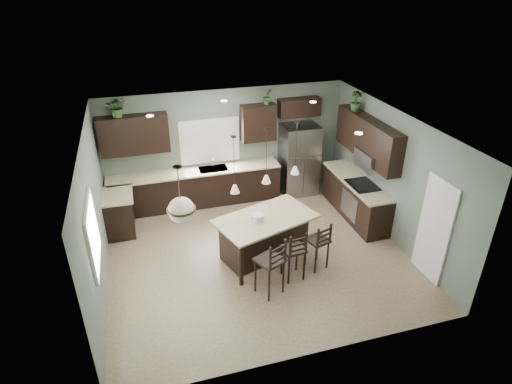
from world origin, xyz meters
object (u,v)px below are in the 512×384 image
(kitchen_island, at_px, (265,237))
(bar_stool_center, at_px, (293,254))
(serving_dish, at_px, (257,218))
(refrigerator, at_px, (299,160))
(plant_back_left, at_px, (117,107))
(bar_stool_right, at_px, (317,245))
(bar_stool_left, at_px, (270,266))

(kitchen_island, distance_m, bar_stool_center, 0.86)
(serving_dish, distance_m, bar_stool_center, 1.00)
(refrigerator, relative_size, plant_back_left, 3.93)
(refrigerator, xyz_separation_m, bar_stool_right, (-0.82, -3.13, -0.40))
(plant_back_left, bearing_deg, refrigerator, -2.23)
(bar_stool_center, bearing_deg, kitchen_island, 105.47)
(serving_dish, bearing_deg, refrigerator, 53.77)
(bar_stool_left, height_order, bar_stool_center, bar_stool_left)
(refrigerator, height_order, plant_back_left, plant_back_left)
(bar_stool_left, bearing_deg, plant_back_left, 95.78)
(serving_dish, distance_m, bar_stool_left, 1.10)
(refrigerator, bearing_deg, plant_back_left, 177.77)
(serving_dish, relative_size, bar_stool_right, 0.23)
(refrigerator, bearing_deg, bar_stool_right, -104.72)
(refrigerator, xyz_separation_m, bar_stool_left, (-1.95, -3.58, -0.33))
(kitchen_island, xyz_separation_m, plant_back_left, (-2.57, 2.66, 2.17))
(kitchen_island, height_order, plant_back_left, plant_back_left)
(serving_dish, bearing_deg, bar_stool_right, -28.34)
(kitchen_island, bearing_deg, bar_stool_left, -121.98)
(refrigerator, distance_m, bar_stool_center, 3.60)
(refrigerator, height_order, bar_stool_right, refrigerator)
(bar_stool_center, bearing_deg, bar_stool_right, 11.78)
(bar_stool_center, xyz_separation_m, plant_back_left, (-2.87, 3.46, 2.10))
(serving_dish, xyz_separation_m, plant_back_left, (-2.38, 2.72, 1.64))
(kitchen_island, xyz_separation_m, bar_stool_center, (0.30, -0.80, 0.08))
(refrigerator, relative_size, bar_stool_right, 1.77)
(kitchen_island, distance_m, bar_stool_left, 1.13)
(bar_stool_left, distance_m, bar_stool_center, 0.64)
(serving_dish, distance_m, bar_stool_right, 1.29)
(bar_stool_center, xyz_separation_m, bar_stool_right, (0.56, 0.17, -0.02))
(refrigerator, relative_size, bar_stool_center, 1.72)
(refrigerator, distance_m, bar_stool_left, 4.09)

